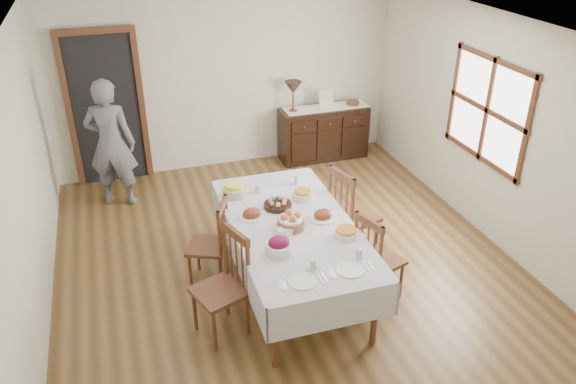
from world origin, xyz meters
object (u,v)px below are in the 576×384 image
object	(u,v)px
chair_left_near	(224,284)
chair_right_far	(351,213)
chair_left_far	(212,242)
sideboard	(323,133)
table_lamp	(293,88)
person	(110,139)
dining_table	(292,232)
chair_right_near	(376,257)

from	to	relation	value
chair_left_near	chair_right_far	size ratio (longest dim) A/B	0.97
chair_left_far	chair_right_far	xyz separation A→B (m)	(1.56, -0.02, 0.07)
sideboard	table_lamp	world-z (taller)	table_lamp
chair_right_far	table_lamp	bearing A→B (deg)	-19.78
sideboard	person	xyz separation A→B (m)	(-3.14, -0.51, 0.51)
sideboard	dining_table	bearing A→B (deg)	-116.78
chair_left_far	sideboard	world-z (taller)	chair_left_far
dining_table	chair_right_far	size ratio (longest dim) A/B	2.13
chair_left_near	chair_left_far	size ratio (longest dim) A/B	1.11
chair_left_far	chair_right_near	xyz separation A→B (m)	(1.50, -0.80, 0.01)
chair_left_far	chair_right_near	distance (m)	1.70
chair_left_far	chair_right_far	world-z (taller)	chair_right_far
dining_table	chair_right_near	bearing A→B (deg)	-26.17
person	sideboard	bearing A→B (deg)	-153.40
dining_table	chair_right_far	distance (m)	0.92
chair_right_near	person	distance (m)	3.76
sideboard	chair_left_near	bearing A→B (deg)	-124.13
dining_table	person	xyz separation A→B (m)	(-1.61, 2.51, 0.21)
person	chair_right_far	bearing A→B (deg)	156.48
person	chair_left_near	bearing A→B (deg)	123.35
chair_right_near	sideboard	world-z (taller)	chair_right_near
sideboard	chair_left_far	bearing A→B (deg)	-131.05
chair_left_near	person	bearing A→B (deg)	176.34
person	table_lamp	distance (m)	2.70
chair_right_near	table_lamp	size ratio (longest dim) A/B	2.15
chair_left_far	dining_table	bearing A→B (deg)	85.39
table_lamp	person	bearing A→B (deg)	-168.82
chair_right_far	dining_table	bearing A→B (deg)	100.50
table_lamp	chair_left_far	bearing A→B (deg)	-124.12
chair_left_far	table_lamp	bearing A→B (deg)	170.35
chair_right_far	table_lamp	xyz separation A→B (m)	(0.21, 2.63, 0.61)
chair_left_near	chair_left_far	world-z (taller)	chair_left_near
dining_table	chair_left_near	size ratio (longest dim) A/B	2.21
dining_table	chair_left_far	xyz separation A→B (m)	(-0.74, 0.41, -0.22)
chair_left_far	person	size ratio (longest dim) A/B	0.52
chair_left_near	chair_right_near	distance (m)	1.54
chair_left_far	sideboard	distance (m)	3.45
chair_right_near	chair_right_far	distance (m)	0.79
chair_right_far	chair_left_far	bearing A→B (deg)	74.10
chair_right_near	person	size ratio (longest dim) A/B	0.54
chair_left_near	person	xyz separation A→B (m)	(-0.83, 2.90, 0.38)
table_lamp	chair_left_near	bearing A→B (deg)	-117.96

